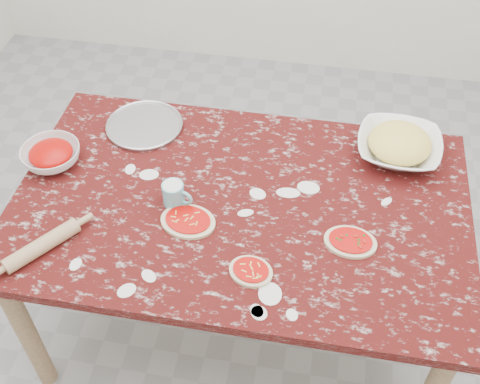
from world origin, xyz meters
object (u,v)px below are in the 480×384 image
Objects in this scene: cheese_bowl at (399,147)px; worktable at (240,217)px; pizza_tray at (145,126)px; rolling_pin at (42,246)px; sauce_bowl at (52,156)px; flour_mug at (174,194)px.

worktable is at bearing -147.63° from cheese_bowl.
rolling_pin is at bearing -102.46° from pizza_tray.
worktable is 0.74m from sauce_bowl.
pizza_tray reaches higher than worktable.
rolling_pin is (-0.37, -0.28, -0.02)m from flour_mug.
pizza_tray is 0.95× the size of cheese_bowl.
flour_mug is at bearing 37.28° from rolling_pin.
flour_mug is at bearing -59.36° from pizza_tray.
flour_mug reaches higher than pizza_tray.
flour_mug is at bearing -13.35° from sauce_bowl.
flour_mug reaches higher than worktable.
cheese_bowl is (1.27, 0.27, 0.00)m from sauce_bowl.
worktable is at bearing 28.85° from rolling_pin.
worktable is at bearing -36.69° from pizza_tray.
worktable is 6.11× the size of rolling_pin.
flour_mug reaches higher than sauce_bowl.
flour_mug is (-0.22, -0.05, 0.13)m from worktable.
sauce_bowl reaches higher than pizza_tray.
worktable is at bearing -5.83° from sauce_bowl.
rolling_pin is (-1.14, -0.67, -0.01)m from cheese_bowl.
sauce_bowl is 0.69× the size of cheese_bowl.
rolling_pin is (0.13, -0.40, -0.01)m from sauce_bowl.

